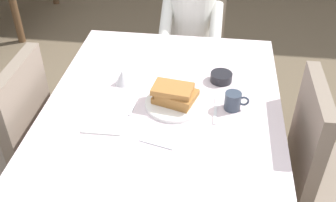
# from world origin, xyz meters

# --- Properties ---
(dining_table_main) EXTENTS (1.12, 1.52, 0.74)m
(dining_table_main) POSITION_xyz_m (0.00, 0.00, 0.65)
(dining_table_main) COLOR silver
(dining_table_main) RESTS_ON ground
(chair_diner) EXTENTS (0.44, 0.45, 0.93)m
(chair_diner) POSITION_xyz_m (0.06, 1.17, 0.53)
(chair_diner) COLOR #7A6B5B
(chair_diner) RESTS_ON ground
(diner_person) EXTENTS (0.40, 0.43, 1.12)m
(diner_person) POSITION_xyz_m (0.06, 1.01, 0.67)
(diner_person) COLOR silver
(diner_person) RESTS_ON ground
(chair_right_side) EXTENTS (0.45, 0.44, 0.93)m
(chair_right_side) POSITION_xyz_m (0.77, 0.00, 0.53)
(chair_right_side) COLOR #7A6B5B
(chair_right_side) RESTS_ON ground
(chair_left_side) EXTENTS (0.45, 0.44, 0.93)m
(chair_left_side) POSITION_xyz_m (-0.77, 0.00, 0.53)
(chair_left_side) COLOR #7A6B5B
(chair_left_side) RESTS_ON ground
(plate_breakfast) EXTENTS (0.28, 0.28, 0.02)m
(plate_breakfast) POSITION_xyz_m (0.05, 0.06, 0.75)
(plate_breakfast) COLOR white
(plate_breakfast) RESTS_ON dining_table_main
(breakfast_stack) EXTENTS (0.22, 0.18, 0.08)m
(breakfast_stack) POSITION_xyz_m (0.05, 0.06, 0.80)
(breakfast_stack) COLOR #A36B33
(breakfast_stack) RESTS_ON plate_breakfast
(cup_coffee) EXTENTS (0.11, 0.08, 0.08)m
(cup_coffee) POSITION_xyz_m (0.32, 0.07, 0.78)
(cup_coffee) COLOR #333D4C
(cup_coffee) RESTS_ON dining_table_main
(bowl_butter) EXTENTS (0.11, 0.11, 0.04)m
(bowl_butter) POSITION_xyz_m (0.26, 0.29, 0.76)
(bowl_butter) COLOR black
(bowl_butter) RESTS_ON dining_table_main
(syrup_pitcher) EXTENTS (0.08, 0.08, 0.07)m
(syrup_pitcher) POSITION_xyz_m (-0.23, 0.20, 0.78)
(syrup_pitcher) COLOR silver
(syrup_pitcher) RESTS_ON dining_table_main
(fork_left_of_plate) EXTENTS (0.02, 0.18, 0.00)m
(fork_left_of_plate) POSITION_xyz_m (-0.14, 0.04, 0.74)
(fork_left_of_plate) COLOR silver
(fork_left_of_plate) RESTS_ON dining_table_main
(knife_right_of_plate) EXTENTS (0.02, 0.20, 0.00)m
(knife_right_of_plate) POSITION_xyz_m (0.24, 0.04, 0.74)
(knife_right_of_plate) COLOR silver
(knife_right_of_plate) RESTS_ON dining_table_main
(spoon_near_edge) EXTENTS (0.15, 0.05, 0.00)m
(spoon_near_edge) POSITION_xyz_m (0.01, -0.22, 0.74)
(spoon_near_edge) COLOR silver
(spoon_near_edge) RESTS_ON dining_table_main
(napkin_folded) EXTENTS (0.17, 0.12, 0.01)m
(napkin_folded) POSITION_xyz_m (-0.24, -0.13, 0.74)
(napkin_folded) COLOR white
(napkin_folded) RESTS_ON dining_table_main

